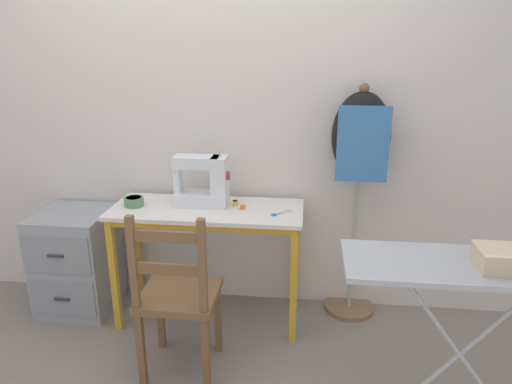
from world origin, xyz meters
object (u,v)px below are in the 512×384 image
(filing_cabinet, at_px, (78,261))
(ironing_board, at_px, (473,274))
(scissors, at_px, (279,214))
(sewing_machine, at_px, (204,182))
(wooden_chair, at_px, (178,297))
(thread_spool_near_machine, at_px, (235,203))
(thread_spool_mid_table, at_px, (243,206))
(fabric_bowl, at_px, (134,201))
(storage_box, at_px, (499,259))
(dress_form, at_px, (360,149))

(filing_cabinet, distance_m, ironing_board, 2.38)
(scissors, relative_size, ironing_board, 0.12)
(sewing_machine, bearing_deg, wooden_chair, -92.57)
(thread_spool_near_machine, bearing_deg, thread_spool_mid_table, -46.58)
(scissors, xyz_separation_m, thread_spool_mid_table, (-0.22, 0.06, 0.02))
(wooden_chair, bearing_deg, thread_spool_mid_table, 63.18)
(fabric_bowl, relative_size, storage_box, 0.70)
(scissors, bearing_deg, thread_spool_near_machine, 157.35)
(thread_spool_mid_table, relative_size, filing_cabinet, 0.06)
(wooden_chair, bearing_deg, sewing_machine, 87.43)
(storage_box, bearing_deg, thread_spool_mid_table, 143.87)
(scissors, relative_size, storage_box, 0.77)
(wooden_chair, xyz_separation_m, dress_form, (0.96, 0.72, 0.65))
(sewing_machine, height_order, thread_spool_mid_table, sewing_machine)
(dress_form, bearing_deg, sewing_machine, -171.80)
(wooden_chair, distance_m, filing_cabinet, 1.02)
(ironing_board, relative_size, storage_box, 6.20)
(sewing_machine, xyz_separation_m, storage_box, (1.38, -0.88, -0.00))
(filing_cabinet, bearing_deg, thread_spool_mid_table, -1.50)
(storage_box, bearing_deg, scissors, 139.83)
(filing_cabinet, xyz_separation_m, dress_form, (1.81, 0.16, 0.77))
(wooden_chair, distance_m, ironing_board, 1.41)
(ironing_board, bearing_deg, dress_form, 111.16)
(sewing_machine, relative_size, filing_cabinet, 0.50)
(sewing_machine, xyz_separation_m, ironing_board, (1.31, -0.84, -0.10))
(sewing_machine, bearing_deg, filing_cabinet, -178.53)
(wooden_chair, relative_size, dress_form, 0.63)
(thread_spool_near_machine, xyz_separation_m, ironing_board, (1.12, -0.85, 0.03))
(thread_spool_mid_table, distance_m, wooden_chair, 0.68)
(sewing_machine, distance_m, fabric_bowl, 0.45)
(scissors, xyz_separation_m, dress_form, (0.47, 0.24, 0.35))
(sewing_machine, xyz_separation_m, scissors, (0.46, -0.11, -0.14))
(thread_spool_mid_table, distance_m, dress_form, 0.79)
(fabric_bowl, xyz_separation_m, ironing_board, (1.74, -0.77, 0.02))
(fabric_bowl, height_order, storage_box, storage_box)
(wooden_chair, bearing_deg, scissors, 44.08)
(fabric_bowl, distance_m, storage_box, 1.99)
(dress_form, xyz_separation_m, ironing_board, (0.38, -0.97, -0.30))
(thread_spool_near_machine, height_order, dress_form, dress_form)
(fabric_bowl, distance_m, thread_spool_mid_table, 0.67)
(thread_spool_near_machine, bearing_deg, sewing_machine, -177.66)
(scissors, xyz_separation_m, ironing_board, (0.85, -0.73, 0.05))
(filing_cabinet, height_order, ironing_board, ironing_board)
(fabric_bowl, distance_m, thread_spool_near_machine, 0.62)
(sewing_machine, height_order, storage_box, sewing_machine)
(thread_spool_near_machine, bearing_deg, storage_box, -36.70)
(thread_spool_near_machine, bearing_deg, ironing_board, -37.05)
(wooden_chair, xyz_separation_m, ironing_board, (1.33, -0.26, 0.36))
(sewing_machine, height_order, filing_cabinet, sewing_machine)
(wooden_chair, bearing_deg, filing_cabinet, 146.63)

